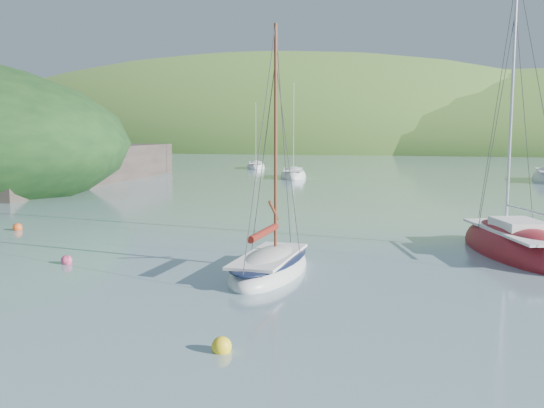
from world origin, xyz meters
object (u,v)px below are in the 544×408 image
(sloop_red, at_px, (516,248))
(distant_sloop_a, at_px, (293,176))
(daysailer_white, at_px, (270,267))
(distant_sloop_c, at_px, (256,167))

(sloop_red, relative_size, distant_sloop_a, 1.10)
(daysailer_white, height_order, sloop_red, sloop_red)
(distant_sloop_a, bearing_deg, daysailer_white, -90.61)
(daysailer_white, xyz_separation_m, distant_sloop_c, (-22.92, 57.77, -0.04))
(daysailer_white, distance_m, distant_sloop_a, 44.95)
(sloop_red, bearing_deg, distant_sloop_a, 97.96)
(sloop_red, xyz_separation_m, distant_sloop_a, (-21.08, 36.56, -0.04))
(sloop_red, relative_size, distant_sloop_c, 1.26)
(distant_sloop_a, distance_m, distant_sloop_c, 17.81)
(daysailer_white, bearing_deg, distant_sloop_a, 103.15)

